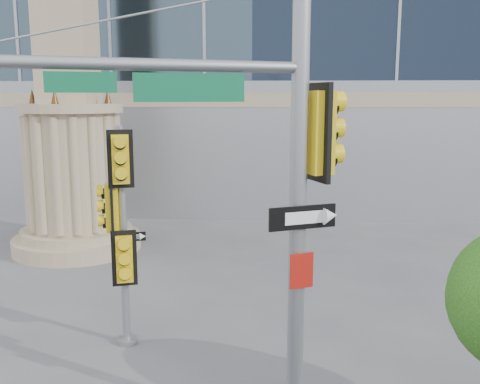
{
  "coord_description": "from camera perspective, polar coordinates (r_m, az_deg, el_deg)",
  "views": [
    {
      "loc": [
        0.73,
        -8.98,
        5.29
      ],
      "look_at": [
        0.14,
        2.0,
        3.35
      ],
      "focal_mm": 40.0,
      "sensor_mm": 36.0,
      "label": 1
    }
  ],
  "objects": [
    {
      "name": "monument",
      "position": [
        19.2,
        -17.73,
        10.22
      ],
      "size": [
        4.4,
        4.4,
        16.6
      ],
      "color": "tan",
      "rests_on": "ground"
    },
    {
      "name": "main_signal_pole",
      "position": [
        7.31,
        -2.47,
        1.76
      ],
      "size": [
        5.02,
        2.47,
        6.85
      ],
      "rotation": [
        0.0,
        0.0,
        0.4
      ],
      "color": "slate",
      "rests_on": "ground"
    },
    {
      "name": "secondary_signal_pole",
      "position": [
        11.4,
        -12.67,
        -2.96
      ],
      "size": [
        0.88,
        0.63,
        4.74
      ],
      "rotation": [
        0.0,
        0.0,
        0.3
      ],
      "color": "slate",
      "rests_on": "ground"
    }
  ]
}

